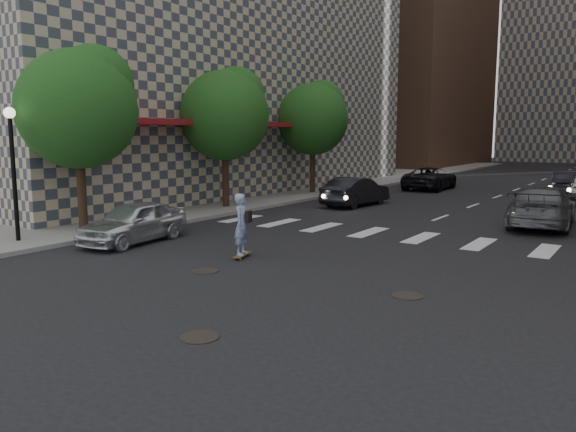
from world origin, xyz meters
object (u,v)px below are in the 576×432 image
(tree_a, at_px, (81,104))
(tree_c, at_px, (315,116))
(silver_sedan, at_px, (134,222))
(traffic_car_a, at_px, (356,191))
(tree_b, at_px, (227,111))
(traffic_car_c, at_px, (430,178))
(traffic_car_b, at_px, (542,206))
(skateboarder, at_px, (242,224))
(traffic_car_e, at_px, (568,184))
(lamppost, at_px, (12,155))

(tree_a, bearing_deg, tree_c, 90.00)
(silver_sedan, height_order, traffic_car_a, traffic_car_a)
(tree_a, distance_m, tree_b, 8.00)
(tree_a, distance_m, traffic_car_c, 23.67)
(tree_c, xyz_separation_m, traffic_car_c, (4.70, 6.86, -3.93))
(traffic_car_b, bearing_deg, tree_a, 34.39)
(traffic_car_c, bearing_deg, traffic_car_a, 87.36)
(skateboarder, height_order, traffic_car_a, skateboarder)
(traffic_car_c, distance_m, traffic_car_e, 8.07)
(lamppost, xyz_separation_m, traffic_car_c, (4.74, 25.50, -2.22))
(tree_c, bearing_deg, traffic_car_c, 55.62)
(lamppost, height_order, tree_c, tree_c)
(silver_sedan, distance_m, traffic_car_e, 25.86)
(tree_a, distance_m, silver_sedan, 4.85)
(tree_c, height_order, traffic_car_e, tree_c)
(traffic_car_b, distance_m, traffic_car_e, 12.77)
(tree_b, relative_size, traffic_car_c, 1.28)
(tree_b, bearing_deg, traffic_car_a, 45.26)
(tree_a, relative_size, silver_sedan, 1.62)
(tree_c, bearing_deg, silver_sedan, -80.26)
(traffic_car_c, relative_size, traffic_car_e, 1.20)
(silver_sedan, bearing_deg, skateboarder, -3.52)
(skateboarder, height_order, silver_sedan, skateboarder)
(tree_a, height_order, traffic_car_b, tree_a)
(lamppost, height_order, skateboarder, lamppost)
(lamppost, bearing_deg, tree_a, 89.01)
(lamppost, distance_m, traffic_car_e, 29.28)
(tree_b, relative_size, tree_c, 1.00)
(tree_b, distance_m, skateboarder, 11.45)
(traffic_car_a, xyz_separation_m, traffic_car_c, (0.18, 10.31, -0.01))
(tree_b, bearing_deg, traffic_car_c, 72.46)
(tree_a, relative_size, traffic_car_e, 1.53)
(skateboarder, bearing_deg, lamppost, -176.67)
(lamppost, bearing_deg, traffic_car_c, 79.47)
(tree_c, bearing_deg, lamppost, -90.14)
(tree_b, xyz_separation_m, traffic_car_e, (12.73, 15.61, -3.93))
(traffic_car_a, distance_m, traffic_car_b, 9.12)
(tree_b, distance_m, tree_c, 8.00)
(lamppost, height_order, traffic_car_a, lamppost)
(tree_b, bearing_deg, silver_sedan, -71.33)
(lamppost, distance_m, traffic_car_c, 26.03)
(traffic_car_e, bearing_deg, tree_b, 45.46)
(tree_b, relative_size, silver_sedan, 1.62)
(silver_sedan, xyz_separation_m, traffic_car_b, (10.68, 11.12, 0.11))
(lamppost, relative_size, traffic_car_e, 0.99)
(tree_b, height_order, traffic_car_e, tree_b)
(tree_c, relative_size, traffic_car_c, 1.28)
(tree_a, height_order, skateboarder, tree_a)
(tree_a, xyz_separation_m, silver_sedan, (2.79, -0.26, -3.95))
(lamppost, relative_size, skateboarder, 2.27)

